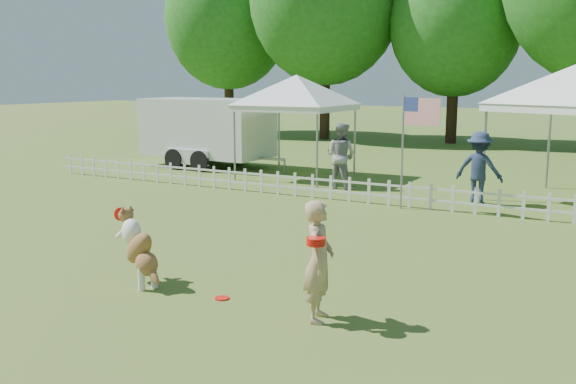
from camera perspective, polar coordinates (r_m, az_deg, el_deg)
The scene contains 14 objects.
ground at distance 9.03m, azimuth -5.43°, elevation -8.92°, with size 120.00×120.00×0.00m, color #3F6620.
picket_fence at distance 15.06m, azimuth 9.84°, elevation -0.16°, with size 22.00×0.08×0.60m, color silver, non-canonical shape.
handler at distance 7.81m, azimuth 2.77°, elevation -6.15°, with size 0.55×0.36×1.50m, color tan.
dog at distance 9.40m, azimuth -13.06°, elevation -4.92°, with size 1.05×0.35×1.08m, color brown, non-canonical shape.
frisbee_on_turf at distance 8.80m, azimuth -5.90°, elevation -9.37°, with size 0.20×0.20×0.02m, color red.
canopy_tent_left at distance 19.11m, azimuth 0.75°, elevation 5.71°, with size 2.89×2.89×2.98m, color white, non-canonical shape.
canopy_tent_right at distance 16.68m, azimuth 24.01°, elevation 4.62°, with size 3.11×3.11×3.21m, color white, non-canonical shape.
cargo_trailer at distance 21.75m, azimuth -7.20°, elevation 5.30°, with size 5.30×2.33×2.33m, color silver, non-canonical shape.
flag_pole at distance 14.70m, azimuth 10.13°, elevation 3.48°, with size 0.99×0.10×2.58m, color gray, non-canonical shape.
spectator_a at distance 17.32m, azimuth 4.72°, elevation 3.23°, with size 0.86×0.67×1.78m, color gray.
spectator_b at distance 15.74m, azimuth 16.63°, elevation 2.05°, with size 1.11×0.64×1.71m, color #23304B.
tree_far_left at distance 35.26m, azimuth -5.35°, elevation 14.16°, with size 6.60×6.60×11.00m, color #205919, non-canonical shape.
tree_left at distance 31.86m, azimuth 3.37°, elevation 15.54°, with size 7.40×7.40×12.00m, color #205919, non-canonical shape.
tree_center_left at distance 30.61m, azimuth 14.64°, elevation 13.40°, with size 6.00×6.00×9.80m, color #205919, non-canonical shape.
Camera 1 is at (4.89, -7.01, 2.92)m, focal length 40.00 mm.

